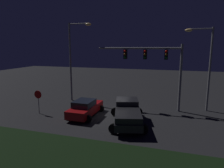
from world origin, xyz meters
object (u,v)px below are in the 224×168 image
at_px(pickup_truck, 127,112).
at_px(stop_sign, 38,97).
at_px(traffic_signal_gantry, 155,61).
at_px(street_lamp_right, 205,59).
at_px(street_lamp_left, 74,53).
at_px(car_sedan, 85,108).

xyz_separation_m(pickup_truck, stop_sign, (-8.55, -0.00, 0.56)).
height_order(traffic_signal_gantry, street_lamp_right, street_lamp_right).
bearing_deg(stop_sign, street_lamp_right, 20.85).
bearing_deg(pickup_truck, stop_sign, 75.07).
bearing_deg(stop_sign, street_lamp_left, 78.27).
distance_m(street_lamp_left, stop_sign, 6.76).
xyz_separation_m(street_lamp_left, stop_sign, (-1.11, -5.34, -3.98)).
xyz_separation_m(pickup_truck, street_lamp_right, (6.21, 5.62, 4.07)).
distance_m(pickup_truck, car_sedan, 4.15).
height_order(street_lamp_right, stop_sign, street_lamp_right).
bearing_deg(car_sedan, stop_sign, 99.27).
relative_size(pickup_truck, street_lamp_right, 0.71).
bearing_deg(pickup_truck, car_sedan, 65.58).
height_order(pickup_truck, stop_sign, stop_sign).
bearing_deg(traffic_signal_gantry, car_sedan, -145.71).
bearing_deg(traffic_signal_gantry, street_lamp_left, 175.22).
relative_size(pickup_truck, stop_sign, 2.57).
height_order(pickup_truck, street_lamp_right, street_lamp_right).
distance_m(pickup_truck, traffic_signal_gantry, 6.24).
height_order(street_lamp_left, stop_sign, street_lamp_left).
bearing_deg(street_lamp_left, pickup_truck, -35.67).
xyz_separation_m(car_sedan, stop_sign, (-4.47, -0.68, 0.82)).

